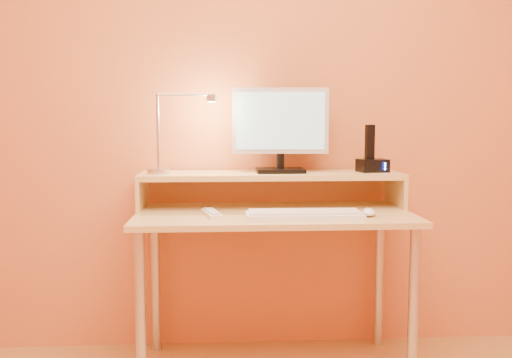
{
  "coord_description": "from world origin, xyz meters",
  "views": [
    {
      "loc": [
        -0.22,
        -1.23,
        1.12
      ],
      "look_at": [
        -0.08,
        1.13,
        0.87
      ],
      "focal_mm": 39.13,
      "sensor_mm": 36.0,
      "label": 1
    }
  ],
  "objects": [
    {
      "name": "phone_led",
      "position": [
        0.52,
        1.28,
        0.91
      ],
      "size": [
        0.01,
        0.0,
        0.04
      ],
      "primitive_type": "cube",
      "color": "#126CFF",
      "rests_on": "phone_dock"
    },
    {
      "name": "remote_control",
      "position": [
        -0.27,
        1.09,
        0.73
      ],
      "size": [
        0.09,
        0.2,
        0.02
      ],
      "primitive_type": "cube",
      "rotation": [
        0.0,
        0.0,
        0.22
      ],
      "color": "silver",
      "rests_on": "desk_lower"
    },
    {
      "name": "monitor_screen",
      "position": [
        0.04,
        1.32,
        1.12
      ],
      "size": [
        0.4,
        0.02,
        0.26
      ],
      "primitive_type": "cube",
      "rotation": [
        0.0,
        0.0,
        -0.04
      ],
      "color": "#97CFE5",
      "rests_on": "monitor_panel"
    },
    {
      "name": "monitor_neck",
      "position": [
        0.04,
        1.33,
        0.93
      ],
      "size": [
        0.04,
        0.04,
        0.07
      ],
      "primitive_type": "cylinder",
      "color": "black",
      "rests_on": "monitor_foot"
    },
    {
      "name": "lamp_base",
      "position": [
        -0.51,
        1.3,
        0.89
      ],
      "size": [
        0.1,
        0.1,
        0.02
      ],
      "primitive_type": "cylinder",
      "color": "silver",
      "rests_on": "desk_shelf"
    },
    {
      "name": "phone_handset",
      "position": [
        0.46,
        1.33,
        1.02
      ],
      "size": [
        0.04,
        0.03,
        0.16
      ],
      "primitive_type": "cube",
      "rotation": [
        0.0,
        0.0,
        0.18
      ],
      "color": "black",
      "rests_on": "phone_dock"
    },
    {
      "name": "desk_shelf",
      "position": [
        0.0,
        1.33,
        0.87
      ],
      "size": [
        1.2,
        0.3,
        0.02
      ],
      "primitive_type": "cube",
      "color": "tan",
      "rests_on": "desk_lower"
    },
    {
      "name": "shelf_riser_left",
      "position": [
        -0.59,
        1.33,
        0.79
      ],
      "size": [
        0.02,
        0.3,
        0.14
      ],
      "primitive_type": "cube",
      "color": "tan",
      "rests_on": "desk_lower"
    },
    {
      "name": "desk_leg_bl",
      "position": [
        -0.55,
        1.43,
        0.35
      ],
      "size": [
        0.04,
        0.04,
        0.69
      ],
      "primitive_type": "cylinder",
      "color": "silver",
      "rests_on": "floor"
    },
    {
      "name": "lamp_bulb",
      "position": [
        -0.27,
        1.3,
        1.2
      ],
      "size": [
        0.03,
        0.03,
        0.0
      ],
      "primitive_type": "cylinder",
      "color": "#FFEAC6",
      "rests_on": "lamp_head"
    },
    {
      "name": "monitor_foot",
      "position": [
        0.04,
        1.33,
        0.89
      ],
      "size": [
        0.22,
        0.16,
        0.02
      ],
      "primitive_type": "cube",
      "color": "black",
      "rests_on": "desk_shelf"
    },
    {
      "name": "lamp_head",
      "position": [
        -0.27,
        1.3,
        1.22
      ],
      "size": [
        0.04,
        0.04,
        0.03
      ],
      "primitive_type": "cylinder",
      "color": "silver",
      "rests_on": "lamp_arm"
    },
    {
      "name": "desk_leg_fl",
      "position": [
        -0.55,
        0.93,
        0.35
      ],
      "size": [
        0.04,
        0.04,
        0.69
      ],
      "primitive_type": "cylinder",
      "color": "silver",
      "rests_on": "floor"
    },
    {
      "name": "lamp_arm",
      "position": [
        -0.39,
        1.3,
        1.24
      ],
      "size": [
        0.24,
        0.01,
        0.01
      ],
      "primitive_type": "cylinder",
      "rotation": [
        0.0,
        1.57,
        0.0
      ],
      "color": "silver",
      "rests_on": "lamp_post"
    },
    {
      "name": "keyboard",
      "position": [
        0.11,
        1.01,
        0.73
      ],
      "size": [
        0.48,
        0.16,
        0.02
      ],
      "primitive_type": "cube",
      "rotation": [
        0.0,
        0.0,
        -0.01
      ],
      "color": "silver",
      "rests_on": "desk_lower"
    },
    {
      "name": "mouse",
      "position": [
        0.39,
        1.05,
        0.74
      ],
      "size": [
        0.07,
        0.11,
        0.03
      ],
      "primitive_type": "ellipsoid",
      "rotation": [
        0.0,
        0.0,
        -0.16
      ],
      "color": "white",
      "rests_on": "desk_lower"
    },
    {
      "name": "monitor_back",
      "position": [
        0.04,
        1.36,
        1.12
      ],
      "size": [
        0.4,
        0.03,
        0.26
      ],
      "primitive_type": "cube",
      "rotation": [
        0.0,
        0.0,
        -0.04
      ],
      "color": "black",
      "rests_on": "monitor_panel"
    },
    {
      "name": "monitor_panel",
      "position": [
        0.04,
        1.34,
        1.12
      ],
      "size": [
        0.44,
        0.05,
        0.3
      ],
      "primitive_type": "cube",
      "rotation": [
        0.0,
        0.0,
        -0.04
      ],
      "color": "silver",
      "rests_on": "monitor_neck"
    },
    {
      "name": "lamp_post",
      "position": [
        -0.51,
        1.3,
        1.07
      ],
      "size": [
        0.01,
        0.01,
        0.33
      ],
      "primitive_type": "cylinder",
      "color": "silver",
      "rests_on": "lamp_base"
    },
    {
      "name": "desk_leg_br",
      "position": [
        0.55,
        1.43,
        0.35
      ],
      "size": [
        0.04,
        0.04,
        0.69
      ],
      "primitive_type": "cylinder",
      "color": "silver",
      "rests_on": "floor"
    },
    {
      "name": "wall_back",
      "position": [
        0.0,
        1.5,
        1.25
      ],
      "size": [
        3.0,
        0.04,
        2.5
      ],
      "primitive_type": "cube",
      "color": "#CA6A3C",
      "rests_on": "floor"
    },
    {
      "name": "desk_leg_fr",
      "position": [
        0.55,
        0.93,
        0.35
      ],
      "size": [
        0.04,
        0.04,
        0.69
      ],
      "primitive_type": "cylinder",
      "color": "silver",
      "rests_on": "floor"
    },
    {
      "name": "phone_dock",
      "position": [
        0.48,
        1.33,
        0.91
      ],
      "size": [
        0.15,
        0.12,
        0.06
      ],
      "primitive_type": "cube",
      "rotation": [
        0.0,
        0.0,
        0.18
      ],
      "color": "black",
      "rests_on": "desk_shelf"
    },
    {
      "name": "shelf_riser_right",
      "position": [
        0.59,
        1.33,
        0.79
      ],
      "size": [
        0.02,
        0.3,
        0.14
      ],
      "primitive_type": "cube",
      "color": "tan",
      "rests_on": "desk_lower"
    },
    {
      "name": "desk_lower",
      "position": [
        0.0,
        1.18,
        0.71
      ],
      "size": [
        1.2,
        0.6,
        0.02
      ],
      "primitive_type": "cube",
      "color": "tan",
      "rests_on": "floor"
    }
  ]
}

